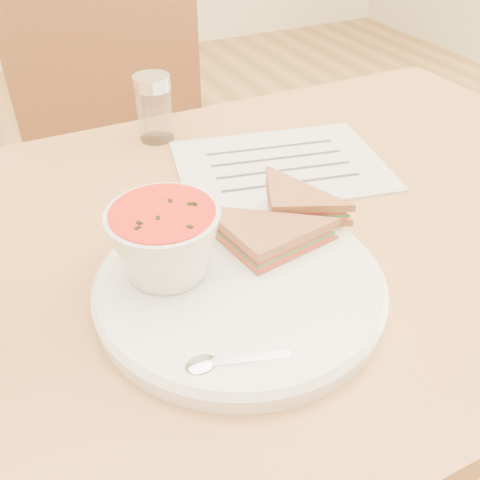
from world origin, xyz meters
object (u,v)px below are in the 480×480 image
chair_far (116,221)px  condiment_shaker (154,108)px  plate (240,285)px  dining_table (281,396)px  soup_bowl (166,245)px

chair_far → condiment_shaker: size_ratio=9.22×
chair_far → plate: chair_far is taller
chair_far → condiment_shaker: 0.41m
dining_table → soup_bowl: (-0.19, -0.06, 0.43)m
soup_bowl → condiment_shaker: size_ratio=1.12×
chair_far → soup_bowl: bearing=103.8°
soup_bowl → chair_far: bearing=84.1°
plate → condiment_shaker: 0.38m
dining_table → soup_bowl: bearing=-162.1°
dining_table → plate: plate is taller
chair_far → plate: (0.00, -0.60, 0.30)m
dining_table → condiment_shaker: size_ratio=10.03×
soup_bowl → dining_table: bearing=17.9°
dining_table → chair_far: size_ratio=1.09×
dining_table → plate: (-0.13, -0.10, 0.38)m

